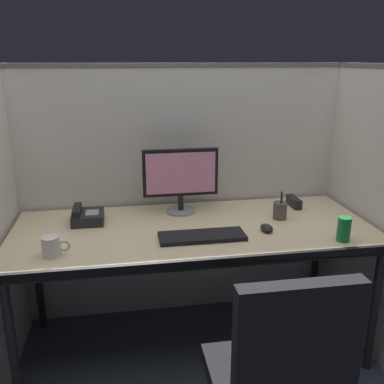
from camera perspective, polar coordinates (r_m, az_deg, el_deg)
ground_plane at (r=2.43m, az=1.51°, el=-23.78°), size 8.00×8.00×0.00m
cubicle_partition_rear at (r=2.69m, az=-1.40°, el=-0.20°), size 2.21×0.06×1.57m
cubicle_partition_right at (r=2.55m, az=23.28°, el=-2.68°), size 0.06×1.41×1.57m
desk at (r=2.30m, az=0.26°, el=-5.91°), size 1.90×0.80×0.74m
monitor_center at (r=2.45m, az=-1.53°, el=2.08°), size 0.43×0.17×0.37m
keyboard_main at (r=2.15m, az=1.34°, el=-5.88°), size 0.43×0.15×0.02m
computer_mouse at (r=2.27m, az=9.85°, el=-4.72°), size 0.06×0.10×0.04m
desk_phone at (r=2.42m, az=-13.76°, el=-3.15°), size 0.17×0.19×0.09m
soda_can at (r=2.23m, az=19.46°, el=-4.66°), size 0.07×0.07×0.12m
pen_cup at (r=2.45m, az=11.57°, el=-2.40°), size 0.08×0.08×0.17m
coffee_mug at (r=2.05m, az=-18.10°, el=-6.88°), size 0.13×0.08×0.09m
red_stapler at (r=2.67m, az=13.33°, el=-1.29°), size 0.04×0.15×0.06m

